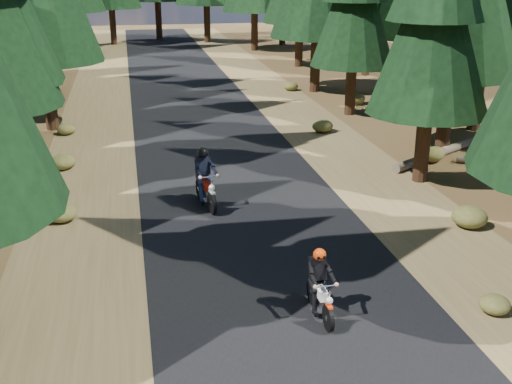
% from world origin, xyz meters
% --- Properties ---
extents(ground, '(120.00, 120.00, 0.00)m').
position_xyz_m(ground, '(0.00, 0.00, 0.00)').
color(ground, '#49321A').
rests_on(ground, ground).
extents(road, '(6.00, 100.00, 0.01)m').
position_xyz_m(road, '(0.00, 5.00, 0.01)').
color(road, black).
rests_on(road, ground).
extents(shoulder_l, '(3.20, 100.00, 0.01)m').
position_xyz_m(shoulder_l, '(-4.60, 5.00, 0.00)').
color(shoulder_l, brown).
rests_on(shoulder_l, ground).
extents(shoulder_r, '(3.20, 100.00, 0.01)m').
position_xyz_m(shoulder_r, '(4.60, 5.00, 0.00)').
color(shoulder_r, brown).
rests_on(shoulder_r, ground).
extents(log_near, '(4.42, 2.98, 0.32)m').
position_xyz_m(log_near, '(7.72, 6.71, 0.16)').
color(log_near, '#4C4233').
rests_on(log_near, ground).
extents(understory_shrubs, '(14.56, 29.32, 0.61)m').
position_xyz_m(understory_shrubs, '(3.41, 7.61, 0.27)').
color(understory_shrubs, '#474C1E').
rests_on(understory_shrubs, ground).
extents(rider_lead, '(0.52, 1.62, 1.44)m').
position_xyz_m(rider_lead, '(0.40, -3.04, 0.49)').
color(rider_lead, silver).
rests_on(rider_lead, road).
extents(rider_follow, '(0.89, 2.02, 1.74)m').
position_xyz_m(rider_follow, '(-1.08, 3.55, 0.58)').
color(rider_follow, '#99190A').
rests_on(rider_follow, road).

